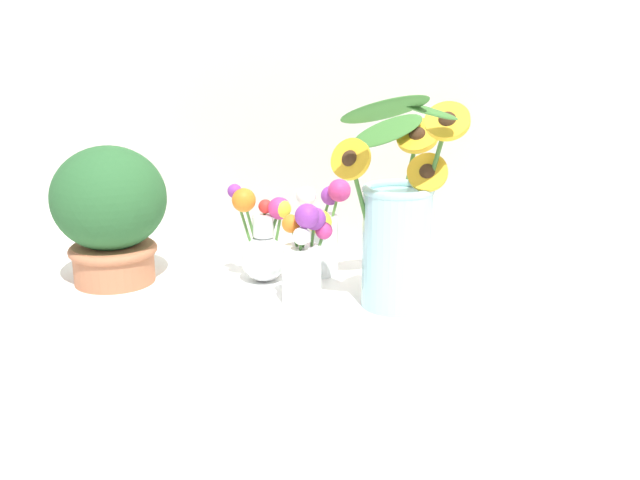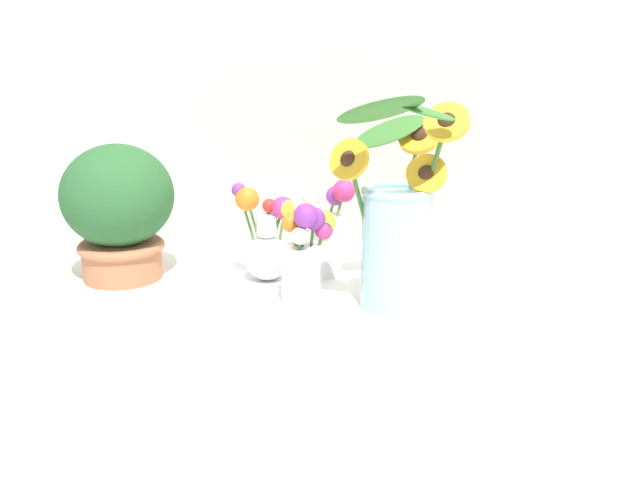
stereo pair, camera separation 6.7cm
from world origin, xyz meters
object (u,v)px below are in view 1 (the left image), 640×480
Objects in this scene: mason_jar_sunflowers at (398,229)px; serving_tray at (320,306)px; vase_small_center at (304,259)px; potted_plant at (110,211)px; vase_bulb_right at (263,243)px; vase_small_back at (319,233)px.

serving_tray is at bearing -163.08° from mason_jar_sunflowers.
potted_plant is at bearing -178.16° from vase_small_center.
mason_jar_sunflowers is 2.07× the size of vase_bulb_right.
vase_bulb_right is (-0.25, 0.00, -0.06)m from mason_jar_sunflowers.
vase_bulb_right is 0.11m from vase_small_back.
mason_jar_sunflowers is (0.12, 0.04, 0.14)m from serving_tray.
vase_bulb_right is at bearing 163.85° from serving_tray.
vase_small_back is at bearing 25.83° from potted_plant.
mason_jar_sunflowers reaches higher than vase_bulb_right.
vase_bulb_right and vase_small_back have the same top height.
vase_small_center is (-0.13, -0.07, -0.05)m from mason_jar_sunflowers.
vase_small_center is at bearing 1.84° from potted_plant.
vase_small_back is (-0.07, 0.12, 0.09)m from serving_tray.
mason_jar_sunflowers is at bearing 16.92° from serving_tray.
potted_plant reaches higher than vase_bulb_right.
vase_small_back is 0.69× the size of potted_plant.
vase_small_back is at bearing 155.53° from mason_jar_sunflowers.
mason_jar_sunflowers reaches higher than vase_small_back.
vase_small_center is 0.14m from vase_bulb_right.
mason_jar_sunflowers reaches higher than vase_small_center.
vase_small_center is at bearing -153.24° from mason_jar_sunflowers.
mason_jar_sunflowers is 0.16m from vase_small_center.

